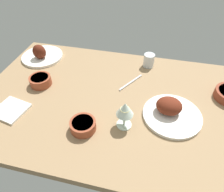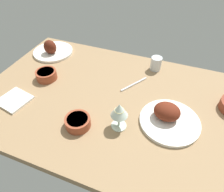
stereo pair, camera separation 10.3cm
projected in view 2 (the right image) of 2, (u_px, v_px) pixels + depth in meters
dining_table at (112, 102)px, 105.87cm from camera, size 140.00×90.00×4.00cm
plate_near_viewer at (52, 50)px, 135.06cm from camera, size 26.20×26.20×10.56cm
plate_center_main at (168, 117)px, 91.75cm from camera, size 27.53×27.53×9.32cm
bowl_sauce at (78, 122)px, 90.07cm from camera, size 11.51×11.51×4.71cm
bowl_pasta at (46, 75)px, 115.01cm from camera, size 11.67×11.67×5.06cm
wine_glass at (119, 111)px, 84.79cm from camera, size 7.60×7.60×14.00cm
water_tumbler at (156, 64)px, 120.77cm from camera, size 6.53×6.53×8.17cm
folded_napkin at (14, 100)px, 103.01cm from camera, size 16.86×16.41×1.20cm
fork_loose at (134, 84)px, 112.44cm from camera, size 10.61×16.32×0.80cm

